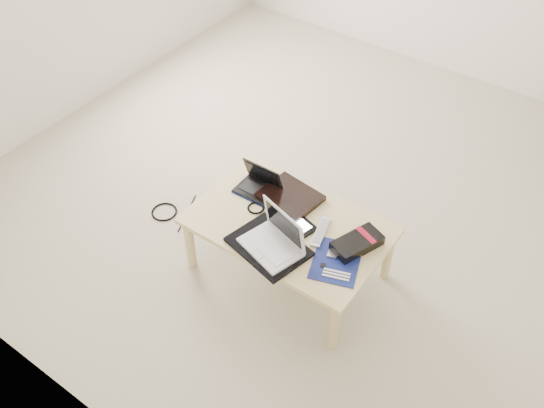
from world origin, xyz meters
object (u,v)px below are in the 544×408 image
Objects in this scene: coffee_table at (289,230)px; gpu_box at (357,243)px; netbook at (259,185)px; white_laptop at (275,239)px.

coffee_table is 0.41m from gpu_box.
coffee_table is 4.31× the size of netbook.
white_laptop is 1.19× the size of gpu_box.
coffee_table is at bearing -169.90° from gpu_box.
coffee_table is 2.99× the size of white_laptop.
netbook is 0.47m from white_laptop.
netbook is 0.83× the size of gpu_box.
white_laptop is (0.04, -0.19, 0.12)m from coffee_table.
white_laptop is at bearing -78.02° from coffee_table.
gpu_box is (0.40, 0.07, 0.08)m from coffee_table.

